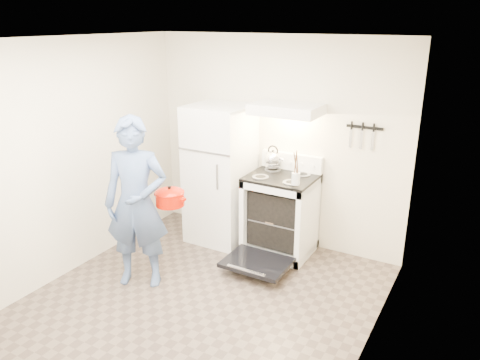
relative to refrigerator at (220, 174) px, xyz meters
name	(u,v)px	position (x,y,z in m)	size (l,w,h in m)	color
floor	(194,307)	(0.58, -1.45, -0.85)	(3.60, 3.60, 0.00)	brown
back_wall	(276,142)	(0.58, 0.35, 0.40)	(3.20, 0.02, 2.50)	beige
refrigerator	(220,174)	(0.00, 0.00, 0.00)	(0.70, 0.70, 1.70)	white
stove_body	(280,216)	(0.81, 0.02, -0.39)	(0.76, 0.65, 0.92)	white
cooktop	(282,177)	(0.81, 0.02, 0.09)	(0.76, 0.65, 0.03)	black
backsplash	(292,162)	(0.81, 0.31, 0.20)	(0.76, 0.07, 0.20)	white
oven_door	(257,262)	(0.81, -0.57, -0.72)	(0.70, 0.54, 0.04)	black
oven_rack	(280,217)	(0.81, 0.02, -0.41)	(0.60, 0.52, 0.01)	gray
range_hood	(286,109)	(0.81, 0.10, 0.86)	(0.76, 0.50, 0.12)	white
knife_strip	(365,127)	(1.63, 0.33, 0.70)	(0.40, 0.02, 0.03)	black
pizza_stone	(276,218)	(0.78, -0.05, -0.40)	(0.36, 0.36, 0.02)	#8A6B49
tea_kettle	(273,158)	(0.61, 0.20, 0.25)	(0.24, 0.20, 0.30)	silver
utensil_jar	(296,179)	(1.09, -0.24, 0.20)	(0.09, 0.09, 0.13)	silver
person	(136,203)	(-0.18, -1.32, 0.04)	(0.65, 0.43, 1.78)	#38527B
dutch_oven	(170,199)	(0.06, -1.08, 0.06)	(0.37, 0.30, 0.24)	#BB1100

